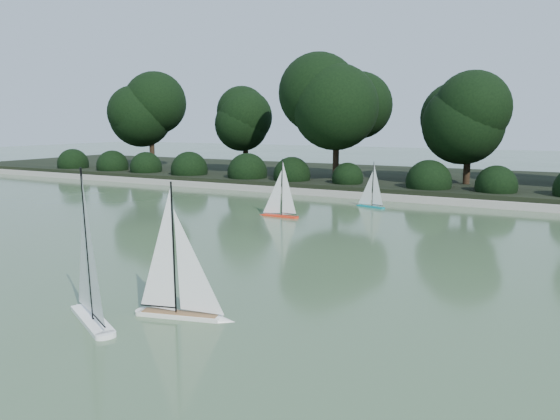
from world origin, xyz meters
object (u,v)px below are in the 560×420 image
sailboat_teal (369,199)px  sailboat_white_a (88,295)px  sailboat_white_b (187,296)px  sailboat_orange (277,207)px

sailboat_teal → sailboat_white_a: bearing=-90.0°
sailboat_white_b → sailboat_orange: sailboat_white_b is taller
sailboat_white_a → sailboat_orange: 6.88m
sailboat_white_a → sailboat_orange: bearing=101.4°
sailboat_white_a → sailboat_white_b: 1.06m
sailboat_white_a → sailboat_white_b: sailboat_white_a is taller
sailboat_white_a → sailboat_teal: bearing=90.0°
sailboat_white_a → sailboat_orange: size_ratio=1.27×
sailboat_white_b → sailboat_orange: 6.59m
sailboat_white_a → sailboat_teal: 9.09m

